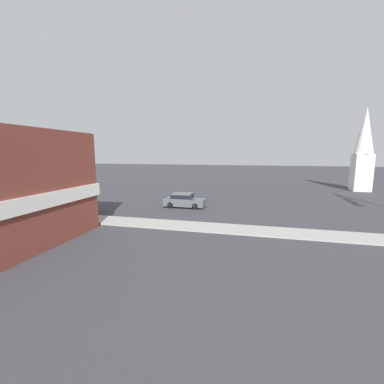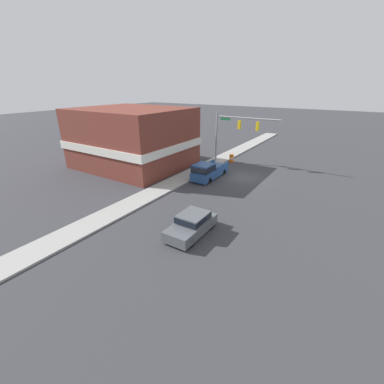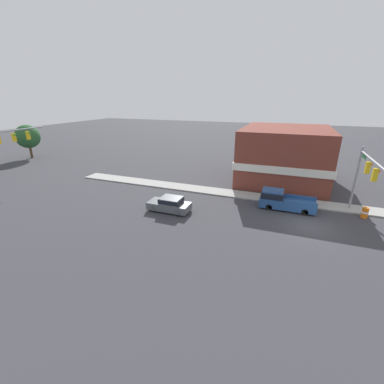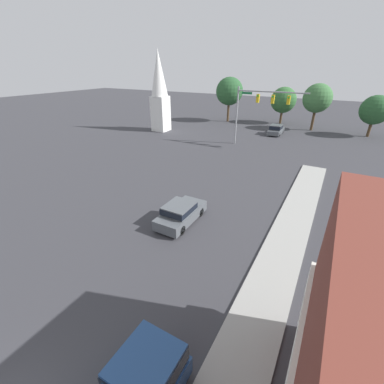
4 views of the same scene
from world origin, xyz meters
The scene contains 7 objects.
ground_plane centered at (0.00, 0.00, 0.00)m, with size 200.00×200.00×0.00m, color #38383D.
sidewalk_curb centered at (5.70, 0.00, 0.07)m, with size 2.40×60.00×0.14m.
near_signal_assembly centered at (3.17, -4.14, 4.85)m, with size 8.38×0.49×6.63m.
car_lead centered at (-1.47, 13.36, 0.79)m, with size 1.93×4.37×1.51m.
pickup_truck_parked centered at (3.31, 2.65, 0.96)m, with size 1.98×5.60×1.96m.
construction_barrel centered at (3.90, -5.11, 0.54)m, with size 0.60×0.60×1.06m.
church_steeple centered at (-19.77, 36.62, 6.59)m, with size 2.73×2.73×12.59m.
Camera 1 is at (24.86, 20.80, 5.84)m, focal length 24.00 mm.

